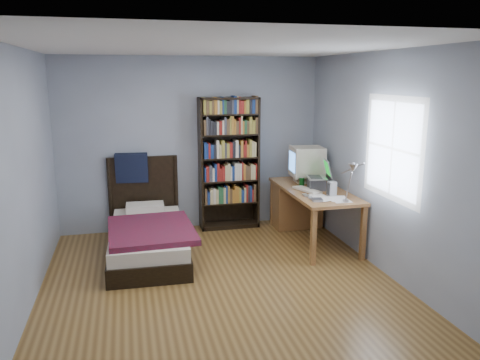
{
  "coord_description": "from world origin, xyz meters",
  "views": [
    {
      "loc": [
        -0.92,
        -4.64,
        2.22
      ],
      "look_at": [
        0.38,
        0.67,
        1.0
      ],
      "focal_mm": 35.0,
      "sensor_mm": 36.0,
      "label": 1
    }
  ],
  "objects_px": {
    "laptop": "(318,181)",
    "keyboard": "(307,190)",
    "soda_can": "(302,182)",
    "bed": "(148,233)",
    "bookshelf": "(229,164)",
    "desk": "(301,202)",
    "desk_lamp": "(352,172)",
    "speaker": "(332,189)",
    "crt_monitor": "(306,162)"
  },
  "relations": [
    {
      "from": "bookshelf",
      "to": "crt_monitor",
      "type": "bearing_deg",
      "value": -21.99
    },
    {
      "from": "desk",
      "to": "laptop",
      "type": "xyz_separation_m",
      "value": [
        0.05,
        -0.48,
        0.42
      ]
    },
    {
      "from": "laptop",
      "to": "soda_can",
      "type": "distance_m",
      "value": 0.25
    },
    {
      "from": "soda_can",
      "to": "bed",
      "type": "height_order",
      "value": "bed"
    },
    {
      "from": "soda_can",
      "to": "speaker",
      "type": "bearing_deg",
      "value": -72.11
    },
    {
      "from": "bed",
      "to": "soda_can",
      "type": "bearing_deg",
      "value": 2.84
    },
    {
      "from": "desk",
      "to": "bookshelf",
      "type": "distance_m",
      "value": 1.19
    },
    {
      "from": "desk_lamp",
      "to": "speaker",
      "type": "relative_size",
      "value": 3.01
    },
    {
      "from": "desk_lamp",
      "to": "soda_can",
      "type": "bearing_deg",
      "value": 94.82
    },
    {
      "from": "desk_lamp",
      "to": "speaker",
      "type": "distance_m",
      "value": 0.76
    },
    {
      "from": "laptop",
      "to": "desk_lamp",
      "type": "xyz_separation_m",
      "value": [
        -0.05,
        -1.06,
        0.34
      ]
    },
    {
      "from": "laptop",
      "to": "keyboard",
      "type": "bearing_deg",
      "value": -159.27
    },
    {
      "from": "laptop",
      "to": "desk_lamp",
      "type": "bearing_deg",
      "value": -92.86
    },
    {
      "from": "soda_can",
      "to": "bed",
      "type": "bearing_deg",
      "value": -177.16
    },
    {
      "from": "desk",
      "to": "keyboard",
      "type": "bearing_deg",
      "value": -103.27
    },
    {
      "from": "soda_can",
      "to": "bookshelf",
      "type": "distance_m",
      "value": 1.13
    },
    {
      "from": "keyboard",
      "to": "laptop",
      "type": "bearing_deg",
      "value": 2.49
    },
    {
      "from": "desk",
      "to": "keyboard",
      "type": "height_order",
      "value": "keyboard"
    },
    {
      "from": "bookshelf",
      "to": "bed",
      "type": "height_order",
      "value": "bookshelf"
    },
    {
      "from": "bookshelf",
      "to": "soda_can",
      "type": "bearing_deg",
      "value": -38.32
    },
    {
      "from": "laptop",
      "to": "bed",
      "type": "distance_m",
      "value": 2.34
    },
    {
      "from": "desk",
      "to": "crt_monitor",
      "type": "xyz_separation_m",
      "value": [
        0.06,
        -0.03,
        0.6
      ]
    },
    {
      "from": "keyboard",
      "to": "soda_can",
      "type": "xyz_separation_m",
      "value": [
        0.02,
        0.25,
        0.05
      ]
    },
    {
      "from": "bookshelf",
      "to": "speaker",
      "type": "bearing_deg",
      "value": -50.02
    },
    {
      "from": "laptop",
      "to": "keyboard",
      "type": "relative_size",
      "value": 0.93
    },
    {
      "from": "laptop",
      "to": "keyboard",
      "type": "height_order",
      "value": "laptop"
    },
    {
      "from": "keyboard",
      "to": "bookshelf",
      "type": "distance_m",
      "value": 1.29
    },
    {
      "from": "crt_monitor",
      "to": "speaker",
      "type": "bearing_deg",
      "value": -88.66
    },
    {
      "from": "crt_monitor",
      "to": "desk",
      "type": "bearing_deg",
      "value": 152.51
    },
    {
      "from": "keyboard",
      "to": "bookshelf",
      "type": "relative_size",
      "value": 0.22
    },
    {
      "from": "crt_monitor",
      "to": "soda_can",
      "type": "distance_m",
      "value": 0.39
    },
    {
      "from": "soda_can",
      "to": "bed",
      "type": "distance_m",
      "value": 2.18
    },
    {
      "from": "crt_monitor",
      "to": "laptop",
      "type": "relative_size",
      "value": 1.3
    },
    {
      "from": "desk_lamp",
      "to": "speaker",
      "type": "bearing_deg",
      "value": 83.21
    },
    {
      "from": "desk_lamp",
      "to": "speaker",
      "type": "xyz_separation_m",
      "value": [
        0.08,
        0.67,
        -0.36
      ]
    },
    {
      "from": "soda_can",
      "to": "desk",
      "type": "bearing_deg",
      "value": 70.11
    },
    {
      "from": "keyboard",
      "to": "speaker",
      "type": "bearing_deg",
      "value": -75.5
    },
    {
      "from": "crt_monitor",
      "to": "keyboard",
      "type": "relative_size",
      "value": 1.21
    },
    {
      "from": "desk",
      "to": "soda_can",
      "type": "distance_m",
      "value": 0.49
    },
    {
      "from": "desk",
      "to": "soda_can",
      "type": "relative_size",
      "value": 13.44
    },
    {
      "from": "speaker",
      "to": "desk_lamp",
      "type": "bearing_deg",
      "value": -99.64
    },
    {
      "from": "desk_lamp",
      "to": "bed",
      "type": "distance_m",
      "value": 2.66
    },
    {
      "from": "crt_monitor",
      "to": "soda_can",
      "type": "relative_size",
      "value": 4.07
    },
    {
      "from": "crt_monitor",
      "to": "laptop",
      "type": "distance_m",
      "value": 0.49
    },
    {
      "from": "keyboard",
      "to": "speaker",
      "type": "height_order",
      "value": "speaker"
    },
    {
      "from": "laptop",
      "to": "bed",
      "type": "height_order",
      "value": "bed"
    },
    {
      "from": "laptop",
      "to": "bookshelf",
      "type": "height_order",
      "value": "bookshelf"
    },
    {
      "from": "keyboard",
      "to": "bed",
      "type": "height_order",
      "value": "bed"
    },
    {
      "from": "keyboard",
      "to": "bookshelf",
      "type": "bearing_deg",
      "value": 113.9
    },
    {
      "from": "crt_monitor",
      "to": "bed",
      "type": "xyz_separation_m",
      "value": [
        -2.28,
        -0.38,
        -0.76
      ]
    }
  ]
}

